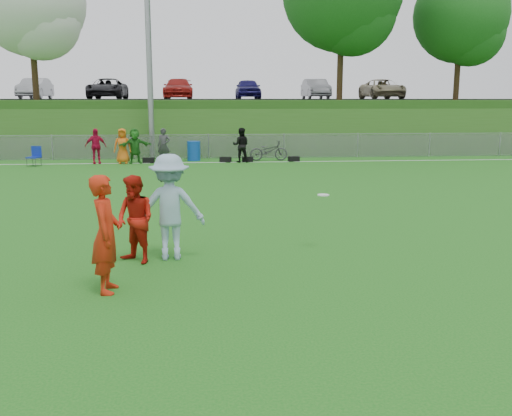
{
  "coord_description": "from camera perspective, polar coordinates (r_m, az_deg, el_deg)",
  "views": [
    {
      "loc": [
        -0.23,
        -10.11,
        3.07
      ],
      "look_at": [
        0.73,
        0.5,
        1.03
      ],
      "focal_mm": 40.0,
      "sensor_mm": 36.0,
      "label": 1
    }
  ],
  "objects": [
    {
      "name": "tree_white_flowering",
      "position": [
        36.7,
        -21.45,
        18.33
      ],
      "size": [
        6.3,
        6.3,
        8.78
      ],
      "color": "black",
      "rests_on": "berm"
    },
    {
      "name": "spectator_row",
      "position": [
        28.31,
        -10.31,
        6.14
      ],
      "size": [
        8.01,
        0.9,
        1.69
      ],
      "color": "#B70C33",
      "rests_on": "ground"
    },
    {
      "name": "frisbee",
      "position": [
        11.73,
        6.75,
        1.3
      ],
      "size": [
        0.24,
        0.24,
        0.02
      ],
      "color": "white",
      "rests_on": "ground"
    },
    {
      "name": "tree_green_far",
      "position": [
        39.89,
        20.05,
        17.24
      ],
      "size": [
        5.88,
        5.88,
        8.19
      ],
      "color": "black",
      "rests_on": "berm"
    },
    {
      "name": "gear_bags",
      "position": [
        28.39,
        -2.69,
        4.86
      ],
      "size": [
        7.78,
        0.44,
        0.26
      ],
      "color": "black",
      "rests_on": "ground"
    },
    {
      "name": "car_row",
      "position": [
        42.13,
        -6.61,
        11.77
      ],
      "size": [
        32.04,
        5.18,
        1.44
      ],
      "color": "white",
      "rests_on": "parking_lot"
    },
    {
      "name": "player_red_center",
      "position": [
        10.98,
        -11.99,
        -1.14
      ],
      "size": [
        1.03,
        1.02,
        1.68
      ],
      "primitive_type": "imported",
      "rotation": [
        0.0,
        0.0,
        -0.73
      ],
      "color": "#B5170C",
      "rests_on": "ground"
    },
    {
      "name": "sideline_far",
      "position": [
        28.28,
        -4.71,
        4.56
      ],
      "size": [
        60.0,
        0.1,
        0.01
      ],
      "primitive_type": "cube",
      "color": "white",
      "rests_on": "ground"
    },
    {
      "name": "light_pole",
      "position": [
        31.25,
        -10.74,
        17.32
      ],
      "size": [
        1.2,
        0.4,
        12.15
      ],
      "color": "gray",
      "rests_on": "ground"
    },
    {
      "name": "camp_chair",
      "position": [
        28.59,
        -21.3,
        4.47
      ],
      "size": [
        0.65,
        0.66,
        0.92
      ],
      "rotation": [
        0.0,
        0.0,
        -0.33
      ],
      "color": "#0D2397",
      "rests_on": "ground"
    },
    {
      "name": "berm",
      "position": [
        41.14,
        -4.93,
        8.59
      ],
      "size": [
        120.0,
        18.0,
        3.0
      ],
      "primitive_type": "cube",
      "color": "#265317",
      "rests_on": "ground"
    },
    {
      "name": "bicycle",
      "position": [
        29.04,
        1.28,
        5.75
      ],
      "size": [
        1.95,
        0.77,
        1.01
      ],
      "primitive_type": "imported",
      "rotation": [
        0.0,
        0.0,
        1.62
      ],
      "color": "#2F2F31",
      "rests_on": "ground"
    },
    {
      "name": "player_red_left",
      "position": [
        9.41,
        -14.78,
        -2.54
      ],
      "size": [
        0.46,
        0.7,
        1.91
      ],
      "primitive_type": "imported",
      "rotation": [
        0.0,
        0.0,
        1.58
      ],
      "color": "red",
      "rests_on": "ground"
    },
    {
      "name": "recycling_bin",
      "position": [
        29.23,
        -6.24,
        5.69
      ],
      "size": [
        0.86,
        0.86,
        0.98
      ],
      "primitive_type": "cylinder",
      "rotation": [
        0.0,
        0.0,
        -0.41
      ],
      "color": "#0E3F9E",
      "rests_on": "ground"
    },
    {
      "name": "fence",
      "position": [
        30.21,
        -4.77,
        6.18
      ],
      "size": [
        58.0,
        0.06,
        1.3
      ],
      "color": "gray",
      "rests_on": "ground"
    },
    {
      "name": "ground",
      "position": [
        10.57,
        -3.74,
        -6.09
      ],
      "size": [
        120.0,
        120.0,
        0.0
      ],
      "primitive_type": "plane",
      "color": "#135E15",
      "rests_on": "ground"
    },
    {
      "name": "parking_lot",
      "position": [
        43.11,
        -4.98,
        10.75
      ],
      "size": [
        120.0,
        12.0,
        0.1
      ],
      "primitive_type": "cube",
      "color": "black",
      "rests_on": "berm"
    },
    {
      "name": "player_blue",
      "position": [
        11.11,
        -8.59,
        0.09
      ],
      "size": [
        1.35,
        0.8,
        2.05
      ],
      "primitive_type": "imported",
      "rotation": [
        0.0,
        0.0,
        3.17
      ],
      "color": "#8EAEC5",
      "rests_on": "ground"
    }
  ]
}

